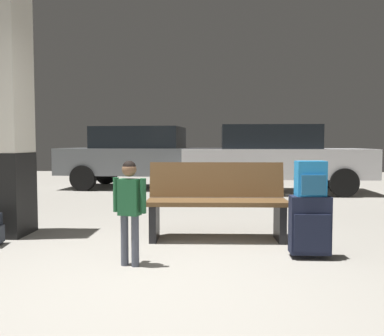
{
  "coord_description": "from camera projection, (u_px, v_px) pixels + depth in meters",
  "views": [
    {
      "loc": [
        0.47,
        -3.08,
        1.12
      ],
      "look_at": [
        0.26,
        1.3,
        0.85
      ],
      "focal_mm": 38.57,
      "sensor_mm": 36.0,
      "label": 1
    }
  ],
  "objects": [
    {
      "name": "bench",
      "position": [
        217.0,
        201.0,
        4.79
      ],
      "size": [
        1.61,
        0.56,
        0.89
      ],
      "color": "brown",
      "rests_on": "ground_plane"
    },
    {
      "name": "ground_plane",
      "position": [
        185.0,
        210.0,
        7.15
      ],
      "size": [
        18.0,
        18.0,
        0.1
      ],
      "primitive_type": "cube",
      "color": "gray"
    },
    {
      "name": "parked_car_far",
      "position": [
        144.0,
        156.0,
        10.23
      ],
      "size": [
        4.23,
        2.06,
        1.51
      ],
      "color": "slate",
      "rests_on": "ground_plane"
    },
    {
      "name": "suitcase",
      "position": [
        310.0,
        225.0,
        3.99
      ],
      "size": [
        0.38,
        0.23,
        0.6
      ],
      "color": "#191E33",
      "rests_on": "ground_plane"
    },
    {
      "name": "backpack_bright",
      "position": [
        311.0,
        179.0,
        3.96
      ],
      "size": [
        0.29,
        0.21,
        0.34
      ],
      "color": "#268CD8",
      "rests_on": "suitcase"
    },
    {
      "name": "child",
      "position": [
        129.0,
        201.0,
        3.72
      ],
      "size": [
        0.32,
        0.22,
        0.96
      ],
      "color": "#4C5160",
      "rests_on": "ground_plane"
    },
    {
      "name": "parked_car_near",
      "position": [
        273.0,
        157.0,
        9.34
      ],
      "size": [
        4.11,
        1.82,
        1.51
      ],
      "color": "silver",
      "rests_on": "ground_plane"
    },
    {
      "name": "structural_pillar",
      "position": [
        2.0,
        107.0,
        4.94
      ],
      "size": [
        0.57,
        0.57,
        3.12
      ],
      "color": "black",
      "rests_on": "ground_plane"
    }
  ]
}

